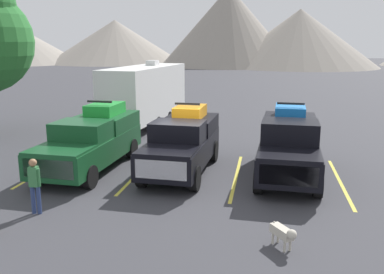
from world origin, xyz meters
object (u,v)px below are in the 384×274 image
Objects in this scene: pickup_truck_b at (183,142)px; person_a at (34,182)px; pickup_truck_a at (92,139)px; dog at (284,233)px; pickup_truck_c at (289,143)px; camper_trailer_a at (145,92)px.

person_a is (-3.37, -4.79, -0.21)m from pickup_truck_b.
pickup_truck_a is 3.61× the size of person_a.
dog is (7.21, -5.54, -0.74)m from pickup_truck_a.
pickup_truck_c is 3.54× the size of person_a.
pickup_truck_b is 5.86m from person_a.
pickup_truck_a is 3.59m from pickup_truck_b.
person_a is (0.21, -4.62, -0.20)m from pickup_truck_a.
pickup_truck_a is at bearing -87.87° from camper_trailer_a.
pickup_truck_c reaches higher than pickup_truck_b.
dog is at bearing -7.51° from person_a.
pickup_truck_a is 7.56m from pickup_truck_c.
pickup_truck_b is 3.32× the size of person_a.
camper_trailer_a is 11.36× the size of dog.
pickup_truck_c is 7.24× the size of dog.
dog is at bearing -93.28° from pickup_truck_c.
camper_trailer_a is 13.21m from person_a.
pickup_truck_b is 0.60× the size of camper_trailer_a.
pickup_truck_c is (7.55, 0.41, 0.06)m from pickup_truck_a.
dog is (3.62, -5.71, -0.75)m from pickup_truck_b.
pickup_truck_a reaches higher than dog.
camper_trailer_a is (-3.90, 8.37, 0.84)m from pickup_truck_b.
pickup_truck_a is at bearing -176.88° from pickup_truck_c.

